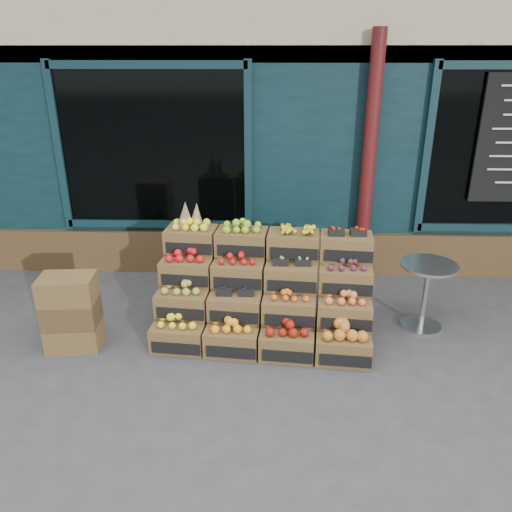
{
  "coord_description": "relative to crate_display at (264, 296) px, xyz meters",
  "views": [
    {
      "loc": [
        -0.03,
        -4.36,
        2.94
      ],
      "look_at": [
        -0.2,
        0.7,
        0.85
      ],
      "focal_mm": 35.0,
      "sensor_mm": 36.0,
      "label": 1
    }
  ],
  "objects": [
    {
      "name": "spare_crates",
      "position": [
        -2.0,
        -0.4,
        -0.03
      ],
      "size": [
        0.58,
        0.43,
        0.82
      ],
      "rotation": [
        0.0,
        0.0,
        0.09
      ],
      "color": "brown",
      "rests_on": "ground"
    },
    {
      "name": "crate_display",
      "position": [
        0.0,
        0.0,
        0.0
      ],
      "size": [
        2.37,
        1.31,
        1.42
      ],
      "rotation": [
        0.0,
        0.0,
        -0.09
      ],
      "color": "brown",
      "rests_on": "ground"
    },
    {
      "name": "bistro_table",
      "position": [
        1.8,
        0.14,
        0.05
      ],
      "size": [
        0.62,
        0.62,
        0.79
      ],
      "rotation": [
        0.0,
        0.0,
        0.15
      ],
      "color": "#B1B3B8",
      "rests_on": "ground"
    },
    {
      "name": "ground",
      "position": [
        0.11,
        -0.55,
        -0.44
      ],
      "size": [
        60.0,
        60.0,
        0.0
      ],
      "primitive_type": "plane",
      "color": "#3A3A3C",
      "rests_on": "ground"
    },
    {
      "name": "shop_facade",
      "position": [
        0.11,
        4.56,
        1.96
      ],
      "size": [
        12.0,
        6.24,
        4.8
      ],
      "color": "black",
      "rests_on": "ground"
    },
    {
      "name": "shopkeeper",
      "position": [
        -1.79,
        2.12,
        0.49
      ],
      "size": [
        0.8,
        0.68,
        1.86
      ],
      "primitive_type": "imported",
      "rotation": [
        0.0,
        0.0,
        3.55
      ],
      "color": "#1A5B20",
      "rests_on": "ground"
    }
  ]
}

